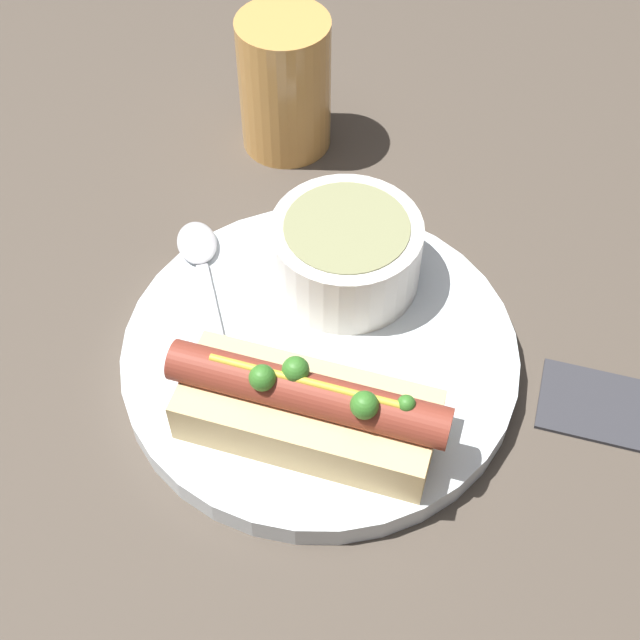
{
  "coord_description": "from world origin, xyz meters",
  "views": [
    {
      "loc": [
        0.18,
        -0.32,
        0.51
      ],
      "look_at": [
        0.0,
        0.0,
        0.05
      ],
      "focal_mm": 50.0,
      "sensor_mm": 36.0,
      "label": 1
    }
  ],
  "objects_px": {
    "drinking_glass": "(285,84)",
    "hot_dog": "(308,408)",
    "soup_bowl": "(346,251)",
    "spoon": "(202,266)"
  },
  "relations": [
    {
      "from": "hot_dog",
      "to": "soup_bowl",
      "type": "distance_m",
      "value": 0.13
    },
    {
      "from": "soup_bowl",
      "to": "drinking_glass",
      "type": "relative_size",
      "value": 0.91
    },
    {
      "from": "soup_bowl",
      "to": "drinking_glass",
      "type": "bearing_deg",
      "value": 133.85
    },
    {
      "from": "hot_dog",
      "to": "drinking_glass",
      "type": "distance_m",
      "value": 0.31
    },
    {
      "from": "spoon",
      "to": "hot_dog",
      "type": "bearing_deg",
      "value": -163.65
    },
    {
      "from": "hot_dog",
      "to": "spoon",
      "type": "height_order",
      "value": "hot_dog"
    },
    {
      "from": "spoon",
      "to": "drinking_glass",
      "type": "distance_m",
      "value": 0.18
    },
    {
      "from": "hot_dog",
      "to": "soup_bowl",
      "type": "relative_size",
      "value": 1.66
    },
    {
      "from": "hot_dog",
      "to": "drinking_glass",
      "type": "relative_size",
      "value": 1.52
    },
    {
      "from": "drinking_glass",
      "to": "hot_dog",
      "type": "bearing_deg",
      "value": -57.2
    }
  ]
}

